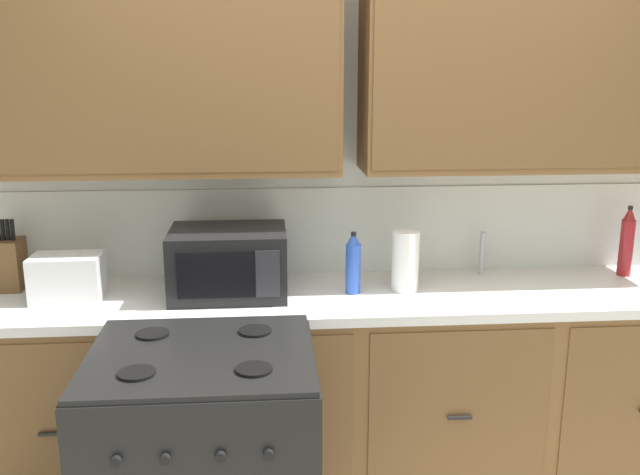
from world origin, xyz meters
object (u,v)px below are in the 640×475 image
(microwave, at_px, (229,262))
(toaster, at_px, (68,278))
(paper_towel_roll, at_px, (405,261))
(bottle_blue, at_px, (353,263))
(knife_block, at_px, (10,263))
(bottle_red, at_px, (627,242))

(microwave, distance_m, toaster, 0.66)
(toaster, bearing_deg, paper_towel_roll, 0.70)
(bottle_blue, bearing_deg, toaster, 179.92)
(knife_block, relative_size, bottle_red, 0.96)
(microwave, xyz_separation_m, paper_towel_roll, (0.75, -0.00, -0.01))
(knife_block, xyz_separation_m, bottle_red, (2.74, -0.01, 0.04))
(toaster, relative_size, bottle_blue, 1.05)
(microwave, height_order, toaster, microwave)
(toaster, height_order, bottle_blue, bottle_blue)
(microwave, xyz_separation_m, toaster, (-0.66, -0.02, -0.04))
(toaster, relative_size, paper_towel_roll, 1.08)
(knife_block, height_order, bottle_red, bottle_red)
(bottle_blue, bearing_deg, knife_block, 173.46)
(toaster, bearing_deg, microwave, 1.93)
(knife_block, bearing_deg, toaster, -30.23)
(microwave, distance_m, knife_block, 0.95)
(toaster, xyz_separation_m, paper_towel_roll, (1.40, 0.02, 0.03))
(toaster, height_order, paper_towel_roll, paper_towel_roll)
(knife_block, distance_m, bottle_blue, 1.47)
(bottle_blue, bearing_deg, paper_towel_roll, 4.70)
(toaster, relative_size, knife_block, 0.90)
(paper_towel_roll, bearing_deg, knife_block, 174.98)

